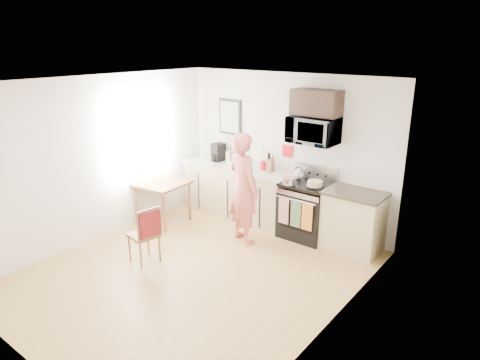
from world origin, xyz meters
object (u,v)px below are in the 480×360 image
Objects in this scene: person at (243,188)px; dining_table at (162,187)px; chair at (147,229)px; microwave at (313,130)px; range at (306,211)px; cake at (315,184)px.

person is 2.24× the size of dining_table.
dining_table is at bearing 138.65° from chair.
microwave is 2.78m from dining_table.
person is 1.60m from chair.
range is at bearing 24.37° from dining_table.
chair is (0.99, -1.18, -0.10)m from dining_table.
range is at bearing -89.94° from microwave.
microwave is 0.87× the size of chair.
range is 4.09× the size of cake.
person is 1.11m from cake.
dining_table is 1.54m from chair.
microwave is 1.41m from person.
microwave is at bearing 26.52° from dining_table.
person is 2.04× the size of chair.
microwave is 0.83m from cake.
chair is at bearing -119.13° from microwave.
microwave is 2.91m from chair.
cake reaches higher than chair.
range is 0.57m from cake.
range reaches higher than dining_table.
microwave is 0.43× the size of person.
person is (-0.71, -0.86, -0.87)m from microwave.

